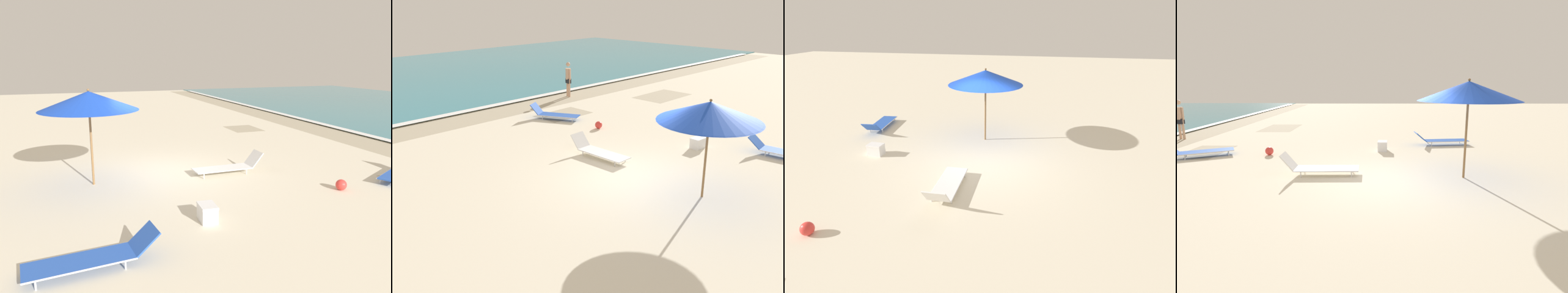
{
  "view_description": "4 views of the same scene",
  "coord_description": "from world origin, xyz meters",
  "views": [
    {
      "loc": [
        10.63,
        -2.49,
        3.38
      ],
      "look_at": [
        0.52,
        1.02,
        0.91
      ],
      "focal_mm": 35.0,
      "sensor_mm": 36.0,
      "label": 1
    },
    {
      "loc": [
        -9.21,
        -6.93,
        5.03
      ],
      "look_at": [
        -0.4,
        1.65,
        0.7
      ],
      "focal_mm": 40.0,
      "sensor_mm": 36.0,
      "label": 2
    },
    {
      "loc": [
        -1.7,
        8.59,
        4.18
      ],
      "look_at": [
        -0.17,
        1.25,
        1.03
      ],
      "focal_mm": 28.0,
      "sensor_mm": 36.0,
      "label": 3
    },
    {
      "loc": [
        -7.61,
        0.56,
        2.51
      ],
      "look_at": [
        -0.34,
        0.59,
        0.99
      ],
      "focal_mm": 28.0,
      "sensor_mm": 36.0,
      "label": 4
    }
  ],
  "objects": [
    {
      "name": "ground_plane",
      "position": [
        0.0,
        0.01,
        -0.08
      ],
      "size": [
        60.0,
        60.0,
        0.16
      ],
      "color": "beige"
    },
    {
      "name": "sun_lounger_under_umbrella",
      "position": [
        0.54,
        2.07,
        0.22
      ],
      "size": [
        0.66,
        2.12,
        0.61
      ],
      "rotation": [
        0.0,
        0.0,
        0.02
      ],
      "color": "white",
      "rests_on": "ground_plane"
    },
    {
      "name": "cooler_box",
      "position": [
        3.57,
        0.23,
        0.19
      ],
      "size": [
        0.52,
        0.39,
        0.37
      ],
      "rotation": [
        0.0,
        0.0,
        3.08
      ],
      "color": "white",
      "rests_on": "ground_plane"
    },
    {
      "name": "beach_umbrella",
      "position": [
        0.28,
        -1.87,
        2.3
      ],
      "size": [
        2.62,
        2.62,
        2.62
      ],
      "color": "olive",
      "rests_on": "ground_plane"
    },
    {
      "name": "beach_ball",
      "position": [
        2.89,
        4.25,
        0.14
      ],
      "size": [
        0.29,
        0.29,
        0.29
      ],
      "color": "red",
      "rests_on": "ground_plane"
    },
    {
      "name": "sun_lounger_beside_umbrella",
      "position": [
        4.72,
        -2.2,
        0.21
      ],
      "size": [
        0.83,
        2.24,
        0.54
      ],
      "rotation": [
        0.0,
        0.0,
        0.11
      ],
      "color": "blue",
      "rests_on": "ground_plane"
    }
  ]
}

